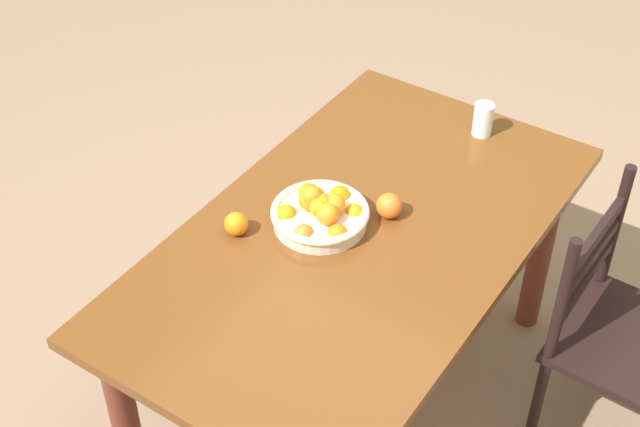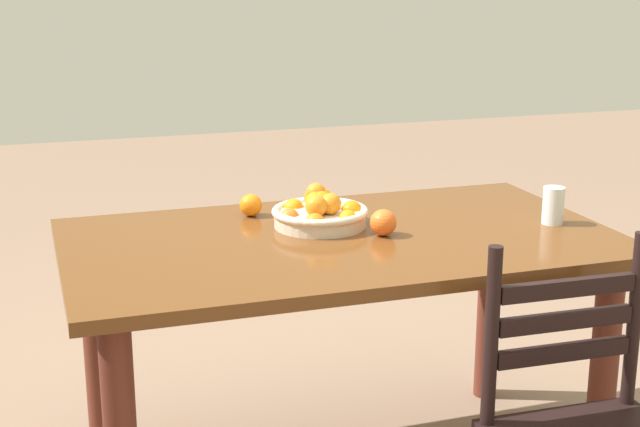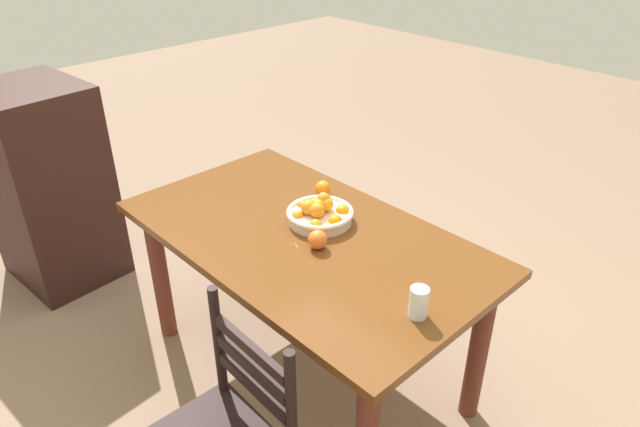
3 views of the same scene
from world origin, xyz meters
name	(u,v)px [view 2 (image 2 of 3)]	position (x,y,z in m)	size (l,w,h in m)	color
dining_table	(340,276)	(0.00, 0.00, 0.65)	(1.59, 0.90, 0.77)	brown
fruit_bowl	(320,213)	(0.02, -0.12, 0.82)	(0.29, 0.29, 0.13)	beige
orange_loose_0	(251,205)	(0.19, -0.30, 0.81)	(0.07, 0.07, 0.07)	orange
orange_loose_1	(383,223)	(-0.12, 0.03, 0.81)	(0.08, 0.08, 0.08)	orange
drinking_glass	(553,205)	(-0.66, 0.08, 0.83)	(0.07, 0.07, 0.11)	silver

